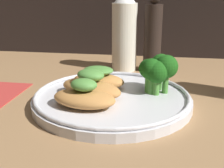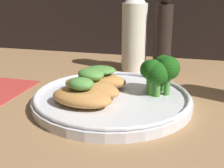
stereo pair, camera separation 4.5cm
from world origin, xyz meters
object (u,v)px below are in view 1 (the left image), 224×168
at_px(broccoli_bunch, 157,69).
at_px(pepper_grinder, 153,36).
at_px(sauce_bottle, 124,32).
at_px(plate, 112,98).

bearing_deg(broccoli_bunch, pepper_grinder, 93.88).
bearing_deg(pepper_grinder, broccoli_bunch, -86.12).
relative_size(broccoli_bunch, sauce_bottle, 0.35).
xyz_separation_m(broccoli_bunch, pepper_grinder, (-0.01, 0.18, 0.03)).
bearing_deg(pepper_grinder, sauce_bottle, 180.00).
distance_m(broccoli_bunch, sauce_bottle, 0.20).
bearing_deg(sauce_bottle, plate, -88.39).
height_order(plate, sauce_bottle, sauce_bottle).
height_order(plate, pepper_grinder, pepper_grinder).
relative_size(plate, broccoli_bunch, 3.98).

